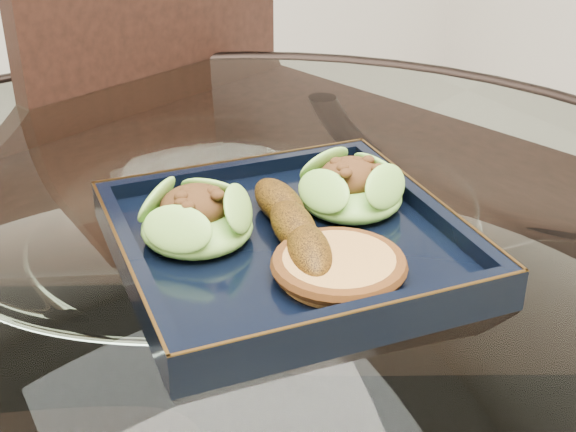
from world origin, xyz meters
TOP-DOWN VIEW (x-y plane):
  - dining_table at (-0.00, -0.00)m, footprint 1.13×1.13m
  - dining_chair at (0.18, 0.37)m, footprint 0.55×0.55m
  - navy_plate at (0.04, -0.05)m, footprint 0.31×0.31m
  - lettuce_wrap_left at (-0.03, -0.01)m, footprint 0.12×0.12m
  - lettuce_wrap_right at (0.11, -0.03)m, footprint 0.10×0.10m
  - roasted_plantain at (0.04, -0.06)m, footprint 0.07×0.16m
  - crumb_patty at (0.04, -0.12)m, footprint 0.10×0.10m

SIDE VIEW (x-z plane):
  - dining_chair at x=0.18m, z-range 0.06..1.09m
  - dining_table at x=0.00m, z-range 0.21..0.98m
  - navy_plate at x=0.04m, z-range 0.76..0.78m
  - crumb_patty at x=0.04m, z-range 0.78..0.80m
  - roasted_plantain at x=0.04m, z-range 0.78..0.81m
  - lettuce_wrap_right at x=0.11m, z-range 0.78..0.81m
  - lettuce_wrap_left at x=-0.03m, z-range 0.78..0.81m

